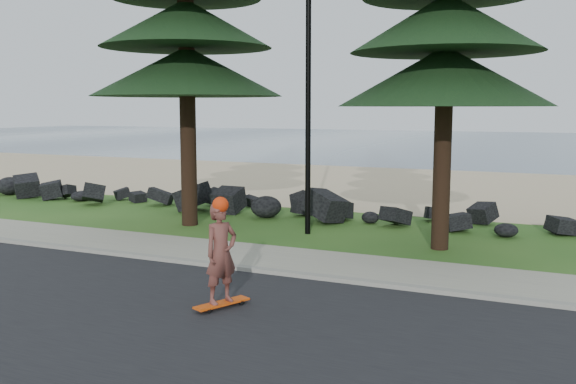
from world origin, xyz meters
name	(u,v)px	position (x,y,z in m)	size (l,w,h in m)	color
ground	(250,260)	(0.00, 0.00, 0.00)	(160.00, 160.00, 0.00)	#27561A
road	(113,322)	(0.00, -4.50, 0.01)	(160.00, 7.00, 0.02)	black
kerb	(230,267)	(0.00, -0.90, 0.05)	(160.00, 0.20, 0.10)	gray
sidewalk	(255,256)	(0.00, 0.20, 0.04)	(160.00, 2.00, 0.08)	gray
beach_sand	(411,186)	(0.00, 14.50, 0.01)	(160.00, 15.00, 0.01)	tan
ocean	(505,143)	(0.00, 51.00, 0.00)	(160.00, 58.00, 0.01)	#30475D
seawall_boulders	(339,219)	(0.00, 5.60, 0.00)	(60.00, 2.40, 1.10)	black
lamp_post	(308,73)	(0.00, 3.20, 4.13)	(0.25, 0.14, 8.14)	black
skateboarder	(221,254)	(1.17, -3.21, 0.92)	(0.61, 1.00, 1.83)	#D3470C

